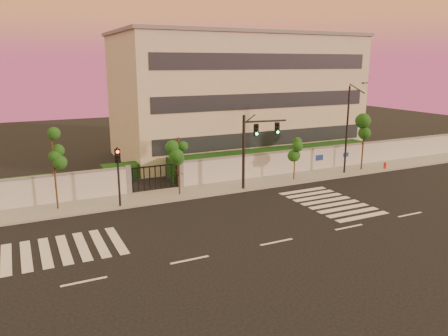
{
  "coord_description": "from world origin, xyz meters",
  "views": [
    {
      "loc": [
        -12.08,
        -18.44,
        9.4
      ],
      "look_at": [
        -0.23,
        6.0,
        2.82
      ],
      "focal_mm": 35.0,
      "sensor_mm": 36.0,
      "label": 1
    }
  ],
  "objects": [
    {
      "name": "perimeter_wall",
      "position": [
        0.1,
        12.0,
        1.07
      ],
      "size": [
        60.0,
        0.36,
        2.2
      ],
      "color": "#B1B3B8",
      "rests_on": "ground"
    },
    {
      "name": "institutional_building",
      "position": [
        9.0,
        21.99,
        6.16
      ],
      "size": [
        24.4,
        12.4,
        12.25
      ],
      "color": "beige",
      "rests_on": "ground"
    },
    {
      "name": "street_tree_f",
      "position": [
        15.41,
        10.2,
        3.61
      ],
      "size": [
        1.62,
        1.29,
        4.9
      ],
      "color": "#382314",
      "rests_on": "ground"
    },
    {
      "name": "fire_hydrant",
      "position": [
        17.52,
        9.51,
        0.36
      ],
      "size": [
        0.28,
        0.27,
        0.73
      ],
      "rotation": [
        0.0,
        0.0,
        0.14
      ],
      "color": "red",
      "rests_on": "ground"
    },
    {
      "name": "traffic_signal_main",
      "position": [
        3.76,
        9.41,
        3.6
      ],
      "size": [
        3.6,
        0.6,
        5.69
      ],
      "rotation": [
        0.0,
        0.0,
        -0.13
      ],
      "color": "black",
      "rests_on": "ground"
    },
    {
      "name": "streetlight_east",
      "position": [
        13.2,
        9.73,
        4.27
      ],
      "size": [
        0.47,
        1.9,
        7.9
      ],
      "color": "black",
      "rests_on": "ground"
    },
    {
      "name": "street_tree_d",
      "position": [
        -1.78,
        10.12,
        3.17
      ],
      "size": [
        1.45,
        1.15,
        4.31
      ],
      "color": "#382314",
      "rests_on": "ground"
    },
    {
      "name": "sidewalk",
      "position": [
        0.0,
        10.5,
        0.07
      ],
      "size": [
        60.0,
        3.0,
        0.15
      ],
      "primitive_type": "cube",
      "color": "gray",
      "rests_on": "ground"
    },
    {
      "name": "street_tree_e",
      "position": [
        8.06,
        10.0,
        2.73
      ],
      "size": [
        1.32,
        1.05,
        3.71
      ],
      "color": "#382314",
      "rests_on": "ground"
    },
    {
      "name": "road_markings",
      "position": [
        -1.58,
        3.76,
        0.01
      ],
      "size": [
        57.0,
        7.62,
        0.02
      ],
      "color": "silver",
      "rests_on": "ground"
    },
    {
      "name": "hedge_row",
      "position": [
        1.17,
        14.74,
        0.82
      ],
      "size": [
        41.0,
        4.25,
        1.8
      ],
      "color": "black",
      "rests_on": "ground"
    },
    {
      "name": "traffic_signal_secondary",
      "position": [
        -6.27,
        9.32,
        2.6
      ],
      "size": [
        0.32,
        0.32,
        4.1
      ],
      "rotation": [
        0.0,
        0.0,
        -0.27
      ],
      "color": "black",
      "rests_on": "ground"
    },
    {
      "name": "street_tree_c",
      "position": [
        -10.02,
        10.61,
        3.96
      ],
      "size": [
        1.44,
        1.14,
        5.39
      ],
      "color": "#382314",
      "rests_on": "ground"
    },
    {
      "name": "ground",
      "position": [
        0.0,
        0.0,
        0.0
      ],
      "size": [
        120.0,
        120.0,
        0.0
      ],
      "primitive_type": "plane",
      "color": "black",
      "rests_on": "ground"
    }
  ]
}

